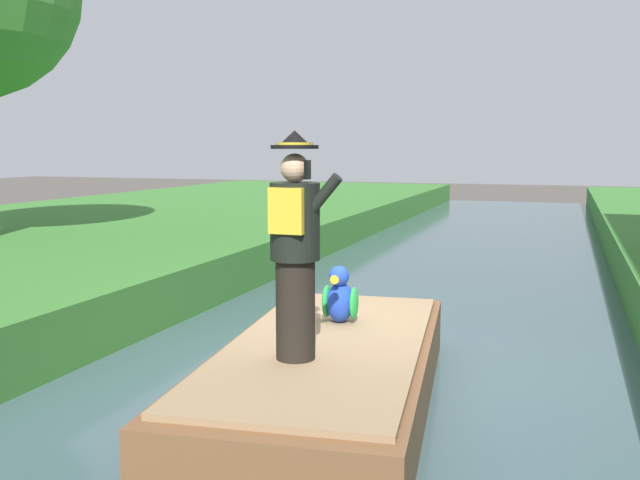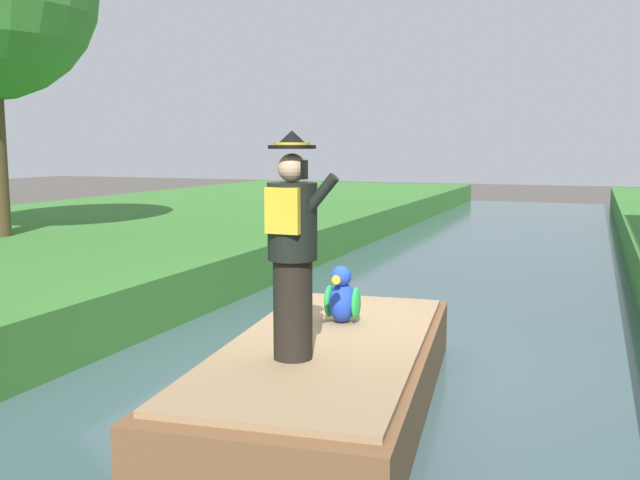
{
  "view_description": "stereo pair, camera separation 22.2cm",
  "coord_description": "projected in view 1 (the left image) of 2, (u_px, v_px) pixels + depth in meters",
  "views": [
    {
      "loc": [
        1.94,
        -6.7,
        2.43
      ],
      "look_at": [
        -0.09,
        -0.97,
        1.61
      ],
      "focal_mm": 38.83,
      "sensor_mm": 36.0,
      "label": 1
    },
    {
      "loc": [
        2.15,
        -6.62,
        2.43
      ],
      "look_at": [
        -0.09,
        -0.97,
        1.61
      ],
      "focal_mm": 38.83,
      "sensor_mm": 36.0,
      "label": 2
    }
  ],
  "objects": [
    {
      "name": "parrot_plush",
      "position": [
        340.0,
        298.0,
        6.81
      ],
      "size": [
        0.36,
        0.35,
        0.57
      ],
      "color": "blue",
      "rests_on": "boat"
    },
    {
      "name": "canal_water",
      "position": [
        359.0,
        377.0,
        7.22
      ],
      "size": [
        5.66,
        48.0,
        0.1
      ],
      "primitive_type": "cube",
      "color": "#3D565B",
      "rests_on": "ground"
    },
    {
      "name": "boat",
      "position": [
        328.0,
        374.0,
        6.22
      ],
      "size": [
        2.28,
        4.38,
        0.61
      ],
      "color": "brown",
      "rests_on": "canal_water"
    },
    {
      "name": "person_pirate",
      "position": [
        295.0,
        247.0,
        5.54
      ],
      "size": [
        0.61,
        0.42,
        1.85
      ],
      "rotation": [
        0.0,
        0.0,
        -0.09
      ],
      "color": "black",
      "rests_on": "boat"
    },
    {
      "name": "ground_plane",
      "position": [
        359.0,
        381.0,
        7.23
      ],
      "size": [
        80.0,
        80.0,
        0.0
      ],
      "primitive_type": "plane",
      "color": "#4C4742"
    }
  ]
}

